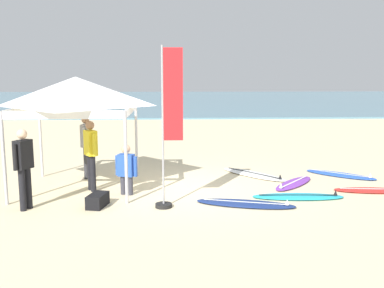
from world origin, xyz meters
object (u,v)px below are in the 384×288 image
at_px(canopy_tent, 76,92).
at_px(person_grey, 86,142).
at_px(person_yellow, 91,151).
at_px(person_black, 24,163).
at_px(surfboard_white, 254,174).
at_px(surfboard_red, 373,190).
at_px(person_blue, 126,167).
at_px(gear_bag_near_tent, 98,200).
at_px(surfboard_purple, 294,183).
at_px(surfboard_navy, 246,204).
at_px(surfboard_blue, 341,175).
at_px(banner_flag, 168,134).
at_px(surfboard_cyan, 298,196).

relative_size(canopy_tent, person_grey, 1.61).
bearing_deg(person_yellow, person_black, -127.61).
distance_m(surfboard_white, person_grey, 4.68).
relative_size(canopy_tent, surfboard_red, 1.45).
xyz_separation_m(person_blue, gear_bag_near_tent, (-0.52, -0.92, -0.52)).
relative_size(surfboard_purple, person_black, 0.99).
distance_m(canopy_tent, surfboard_red, 7.56).
bearing_deg(person_blue, canopy_tent, 153.80).
height_order(person_blue, gear_bag_near_tent, person_blue).
height_order(surfboard_navy, person_blue, person_blue).
relative_size(surfboard_blue, gear_bag_near_tent, 3.08).
bearing_deg(canopy_tent, person_grey, 90.92).
xyz_separation_m(person_yellow, person_black, (-1.11, -1.44, 0.00)).
distance_m(surfboard_navy, surfboard_red, 3.39).
xyz_separation_m(surfboard_blue, banner_flag, (-4.75, -2.66, 1.54)).
height_order(surfboard_navy, banner_flag, banner_flag).
bearing_deg(surfboard_red, person_blue, -179.89).
relative_size(surfboard_navy, surfboard_cyan, 1.06).
xyz_separation_m(surfboard_white, person_black, (-5.33, -2.84, 0.95)).
xyz_separation_m(surfboard_purple, person_blue, (-4.18, -0.75, 0.62)).
relative_size(surfboard_white, person_blue, 1.70).
xyz_separation_m(surfboard_white, banner_flag, (-2.33, -2.80, 1.54)).
height_order(surfboard_purple, gear_bag_near_tent, gear_bag_near_tent).
relative_size(surfboard_cyan, surfboard_white, 1.04).
bearing_deg(gear_bag_near_tent, person_black, -174.86).
distance_m(surfboard_purple, person_black, 6.50).
relative_size(canopy_tent, person_black, 1.61).
distance_m(surfboard_blue, surfboard_red, 1.65).
bearing_deg(person_black, surfboard_cyan, 5.80).
xyz_separation_m(surfboard_purple, surfboard_cyan, (-0.21, -1.20, -0.00)).
relative_size(person_blue, gear_bag_near_tent, 2.00).
bearing_deg(canopy_tent, surfboard_white, 14.49).
height_order(surfboard_blue, person_grey, person_grey).
bearing_deg(surfboard_red, surfboard_purple, 157.08).
bearing_deg(surfboard_purple, surfboard_red, -22.92).
bearing_deg(person_black, surfboard_purple, 16.28).
height_order(surfboard_navy, surfboard_purple, same).
distance_m(person_yellow, gear_bag_near_tent, 1.60).
distance_m(surfboard_white, banner_flag, 3.95).
distance_m(surfboard_navy, person_grey, 4.79).
distance_m(surfboard_blue, banner_flag, 5.66).
bearing_deg(person_yellow, surfboard_red, -3.15).
relative_size(surfboard_red, surfboard_white, 0.93).
distance_m(surfboard_red, person_blue, 5.96).
bearing_deg(person_grey, surfboard_cyan, -21.94).
bearing_deg(surfboard_blue, surfboard_red, -83.75).
distance_m(surfboard_purple, person_yellow, 5.17).
xyz_separation_m(person_grey, person_yellow, (0.36, -1.26, 0.00)).
bearing_deg(gear_bag_near_tent, surfboard_navy, -0.39).
height_order(surfboard_navy, gear_bag_near_tent, gear_bag_near_tent).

